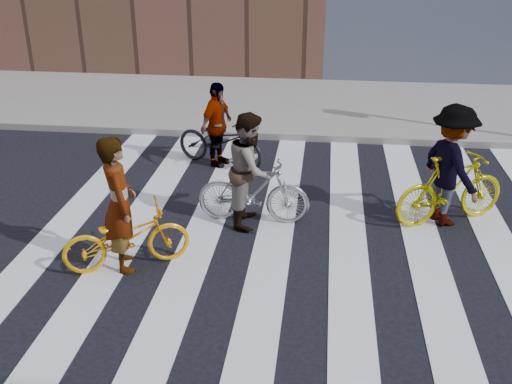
% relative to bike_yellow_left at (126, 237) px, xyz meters
% --- Properties ---
extents(ground, '(100.00, 100.00, 0.00)m').
position_rel_bike_yellow_left_xyz_m(ground, '(2.47, 0.41, -0.45)').
color(ground, black).
rests_on(ground, ground).
extents(sidewalk_far, '(100.00, 5.00, 0.15)m').
position_rel_bike_yellow_left_xyz_m(sidewalk_far, '(2.47, 7.91, -0.37)').
color(sidewalk_far, gray).
rests_on(sidewalk_far, ground).
extents(zebra_crosswalk, '(8.25, 10.00, 0.01)m').
position_rel_bike_yellow_left_xyz_m(zebra_crosswalk, '(2.47, 0.41, -0.44)').
color(zebra_crosswalk, silver).
rests_on(zebra_crosswalk, ground).
extents(bike_yellow_left, '(1.80, 1.26, 0.90)m').
position_rel_bike_yellow_left_xyz_m(bike_yellow_left, '(0.00, 0.00, 0.00)').
color(bike_yellow_left, '#FAAB0D').
rests_on(bike_yellow_left, ground).
extents(bike_silver_mid, '(1.75, 0.51, 1.05)m').
position_rel_bike_yellow_left_xyz_m(bike_silver_mid, '(1.54, 1.54, 0.08)').
color(bike_silver_mid, '#9D9EA6').
rests_on(bike_silver_mid, ground).
extents(bike_yellow_right, '(1.93, 1.27, 1.13)m').
position_rel_bike_yellow_left_xyz_m(bike_yellow_right, '(4.58, 1.89, 0.12)').
color(bike_yellow_right, '#C5BE0A').
rests_on(bike_yellow_right, ground).
extents(bike_dark_rear, '(1.98, 1.32, 0.98)m').
position_rel_bike_yellow_left_xyz_m(bike_dark_rear, '(0.61, 3.85, 0.04)').
color(bike_dark_rear, black).
rests_on(bike_dark_rear, ground).
extents(rider_left, '(0.70, 0.81, 1.89)m').
position_rel_bike_yellow_left_xyz_m(rider_left, '(-0.05, -0.00, 0.49)').
color(rider_left, slate).
rests_on(rider_left, ground).
extents(rider_mid, '(0.68, 0.87, 1.79)m').
position_rel_bike_yellow_left_xyz_m(rider_mid, '(1.49, 1.54, 0.44)').
color(rider_mid, slate).
rests_on(rider_mid, ground).
extents(rider_right, '(1.16, 1.41, 1.91)m').
position_rel_bike_yellow_left_xyz_m(rider_right, '(4.53, 1.89, 0.50)').
color(rider_right, slate).
rests_on(rider_right, ground).
extents(rider_rear, '(0.74, 1.04, 1.64)m').
position_rel_bike_yellow_left_xyz_m(rider_rear, '(0.56, 3.85, 0.37)').
color(rider_rear, slate).
rests_on(rider_rear, ground).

